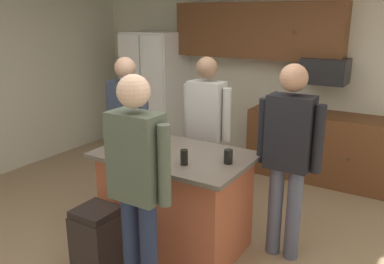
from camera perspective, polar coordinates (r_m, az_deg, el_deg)
The scene contains 18 objects.
floor at distance 3.85m, azimuth -2.12°, elevation -17.00°, with size 7.04×7.04×0.00m, color #937A5B.
back_wall at distance 5.81m, azimuth 13.38°, elevation 7.84°, with size 6.40×0.10×2.60m, color beige.
cabinet_run_upper at distance 5.71m, azimuth 9.22°, elevation 14.22°, with size 2.40×0.38×0.75m.
cabinet_run_lower at distance 5.54m, azimuth 17.61°, elevation -1.95°, with size 1.80×0.63×0.90m.
refrigerator at distance 6.43m, azimuth -5.29°, elevation 5.76°, with size 0.85×0.76×1.88m.
microwave_over_range at distance 5.35m, azimuth 18.59°, elevation 8.34°, with size 0.56×0.40×0.32m, color black.
kitchen_island at distance 3.77m, azimuth -2.43°, elevation -9.61°, with size 1.39×0.89×0.93m.
person_host_foreground at distance 3.48m, azimuth 13.73°, elevation -2.52°, with size 0.57×0.23×1.75m.
person_guest_by_door at distance 4.41m, azimuth -9.25°, elevation 1.29°, with size 0.57×0.22×1.71m.
person_elder_center at distance 2.86m, azimuth -7.90°, elevation -6.45°, with size 0.57×0.23×1.75m.
person_guest_left at distance 4.28m, azimuth 2.08°, elevation 1.12°, with size 0.57×0.23×1.72m.
glass_stout_tall at distance 3.29m, azimuth -1.14°, elevation -3.66°, with size 0.06×0.06×0.13m.
glass_dark_ale at distance 3.48m, azimuth -7.31°, elevation -2.41°, with size 0.06×0.06×0.16m.
tumbler_amber at distance 3.71m, azimuth -4.99°, elevation -1.40°, with size 0.07×0.07×0.13m.
mug_blue_stoneware at distance 3.92m, azimuth -8.46°, elevation -0.75°, with size 0.13×0.08×0.10m.
glass_pilsner at distance 3.34m, azimuth 5.24°, elevation -3.54°, with size 0.08×0.08×0.12m.
glass_short_whisky at distance 4.01m, azimuth -4.67°, elevation 0.09°, with size 0.06×0.06×0.14m.
trash_bin at distance 3.53m, azimuth -13.38°, elevation -15.14°, with size 0.34×0.34×0.61m.
Camera 1 is at (1.80, -2.67, 2.12)m, focal length 37.06 mm.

